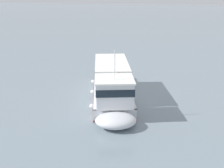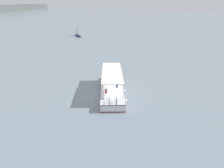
% 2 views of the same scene
% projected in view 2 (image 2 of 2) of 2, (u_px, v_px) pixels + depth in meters
% --- Properties ---
extents(ground_plane, '(400.00, 400.00, 0.00)m').
position_uv_depth(ground_plane, '(111.00, 94.00, 31.33)').
color(ground_plane, gray).
extents(ferry_main, '(12.99, 7.27, 5.32)m').
position_uv_depth(ferry_main, '(112.00, 84.00, 32.22)').
color(ferry_main, silver).
rests_on(ferry_main, ground).
extents(sailboat_horizon_east, '(4.12, 4.60, 5.40)m').
position_uv_depth(sailboat_horizon_east, '(78.00, 35.00, 76.52)').
color(sailboat_horizon_east, navy).
rests_on(sailboat_horizon_east, ground).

